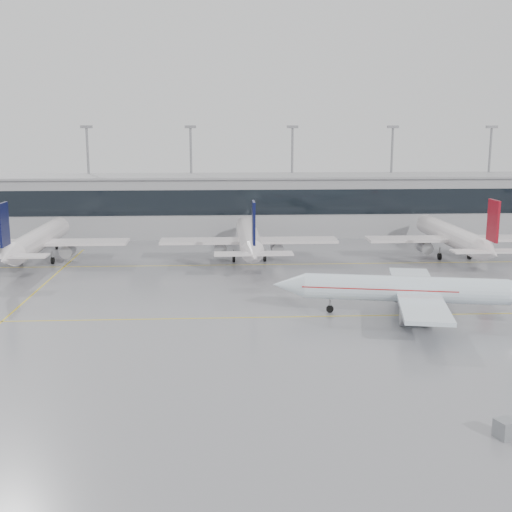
{
  "coord_description": "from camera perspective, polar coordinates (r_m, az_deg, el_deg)",
  "views": [
    {
      "loc": [
        -4.65,
        -72.44,
        21.69
      ],
      "look_at": [
        0.0,
        12.0,
        5.0
      ],
      "focal_mm": 45.0,
      "sensor_mm": 36.0,
      "label": 1
    }
  ],
  "objects": [
    {
      "name": "taxi_line_north",
      "position": [
        104.81,
        -0.54,
        -0.78
      ],
      "size": [
        120.0,
        0.25,
        0.01
      ],
      "primitive_type": "cube",
      "color": "gold",
      "rests_on": "ground"
    },
    {
      "name": "terminal",
      "position": [
        135.43,
        -1.17,
        4.51
      ],
      "size": [
        180.0,
        15.0,
        12.0
      ],
      "primitive_type": "cube",
      "color": "#939396",
      "rests_on": "ground"
    },
    {
      "name": "air_canada_jet",
      "position": [
        77.84,
        14.03,
        -2.98
      ],
      "size": [
        32.94,
        25.81,
        10.01
      ],
      "rotation": [
        0.0,
        0.0,
        2.95
      ],
      "color": "white",
      "rests_on": "ground"
    },
    {
      "name": "gse_unit",
      "position": [
        50.7,
        21.31,
        -14.12
      ],
      "size": [
        1.71,
        1.65,
        1.37
      ],
      "primitive_type": "cube",
      "rotation": [
        0.0,
        0.0,
        0.34
      ],
      "color": "gray",
      "rests_on": "ground"
    },
    {
      "name": "light_masts",
      "position": [
        140.77,
        -1.27,
        7.76
      ],
      "size": [
        156.4,
        1.0,
        22.6
      ],
      "color": "gray",
      "rests_on": "ground"
    },
    {
      "name": "parked_jet_b",
      "position": [
        111.84,
        -18.86,
        1.31
      ],
      "size": [
        29.64,
        36.96,
        11.72
      ],
      "rotation": [
        0.0,
        0.0,
        1.57
      ],
      "color": "silver",
      "rests_on": "ground"
    },
    {
      "name": "terminal_glass",
      "position": [
        127.77,
        -1.05,
        4.79
      ],
      "size": [
        180.0,
        0.2,
        5.0
      ],
      "primitive_type": "cube",
      "color": "black",
      "rests_on": "ground"
    },
    {
      "name": "parked_jet_c",
      "position": [
        107.74,
        -0.64,
        1.56
      ],
      "size": [
        29.64,
        36.96,
        11.72
      ],
      "rotation": [
        0.0,
        0.0,
        1.57
      ],
      "color": "silver",
      "rests_on": "ground"
    },
    {
      "name": "ground",
      "position": [
        75.76,
        0.5,
        -5.47
      ],
      "size": [
        320.0,
        320.0,
        0.0
      ],
      "primitive_type": "plane",
      "color": "gray",
      "rests_on": "ground"
    },
    {
      "name": "taxi_line_cross",
      "position": [
        93.59,
        -18.8,
        -2.84
      ],
      "size": [
        0.25,
        60.0,
        0.01
      ],
      "primitive_type": "cube",
      "color": "gold",
      "rests_on": "ground"
    },
    {
      "name": "terminal_roof",
      "position": [
        134.86,
        -1.18,
        7.13
      ],
      "size": [
        182.0,
        16.0,
        0.4
      ],
      "primitive_type": "cube",
      "color": "gray",
      "rests_on": "ground"
    },
    {
      "name": "parked_jet_d",
      "position": [
        114.71,
        17.12,
        1.65
      ],
      "size": [
        29.64,
        36.96,
        11.72
      ],
      "rotation": [
        0.0,
        0.0,
        1.57
      ],
      "color": "silver",
      "rests_on": "ground"
    },
    {
      "name": "taxi_line_main",
      "position": [
        75.76,
        0.5,
        -5.47
      ],
      "size": [
        120.0,
        0.25,
        0.01
      ],
      "primitive_type": "cube",
      "color": "gold",
      "rests_on": "ground"
    }
  ]
}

